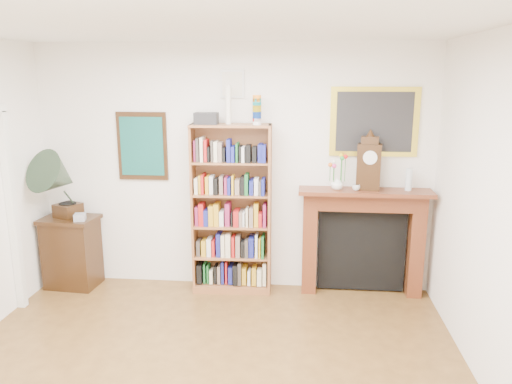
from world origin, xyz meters
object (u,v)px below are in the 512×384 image
Objects in this scene: side_cabinet at (72,252)px; bottle_left at (409,180)px; gramophone at (59,180)px; bottle_right at (409,181)px; mantel_clock at (369,164)px; teacup at (356,187)px; cd_stack at (80,217)px; flower_vase at (337,183)px; bookshelf at (231,200)px; fireplace at (363,232)px.

bottle_left is (3.83, 0.11, 0.92)m from side_cabinet.
gramophone is 3.86m from bottle_right.
teacup is (-0.13, -0.05, -0.25)m from mantel_clock.
cd_stack reaches higher than side_cabinet.
flower_vase is (2.87, 0.18, 0.41)m from cd_stack.
mantel_clock is at bearing 3.57° from cd_stack.
flower_vase is at bearing 5.83° from side_cabinet.
bookshelf is 1.96m from bottle_right.
bookshelf reaches higher than bottle_left.
bookshelf is 1.39m from teacup.
mantel_clock is 0.48m from bottle_right.
bottle_left is at bearing 11.42° from mantel_clock.
cd_stack is 3.68m from bottle_right.
bottle_right is at bearing 2.16° from flower_vase.
bookshelf is 3.80× the size of mantel_clock.
side_cabinet is 9.88× the size of teacup.
bookshelf is 18.48× the size of cd_stack.
cd_stack is at bearing -25.71° from side_cabinet.
gramophone is at bearing -175.40° from fireplace.
teacup is (3.26, 0.04, 0.84)m from side_cabinet.
bookshelf reaches higher than fireplace.
gramophone reaches higher than cd_stack.
bottle_right is (0.46, -0.03, 0.60)m from fireplace.
mantel_clock is 0.46m from bottle_left.
teacup is at bearing -173.97° from bottle_right.
mantel_clock reaches higher than flower_vase.
fireplace reaches higher than cd_stack.
bookshelf is at bearing 5.73° from cd_stack.
cd_stack is 2.91m from flower_vase.
bottle_right is at bearing -3.65° from fireplace.
teacup reaches higher than fireplace.
teacup reaches higher than cd_stack.
flower_vase reaches higher than fireplace.
mantel_clock is at bearing 3.35° from flower_vase.
fireplace is 12.10× the size of cd_stack.
mantel_clock reaches higher than fireplace.
cd_stack is 0.60× the size of bottle_right.
side_cabinet is at bearing -177.13° from fireplace.
bottle_right is at bearing -1.49° from bookshelf.
bottle_right is at bearing 11.13° from mantel_clock.
side_cabinet is (-1.89, -0.06, -0.66)m from bookshelf.
teacup is (3.28, 0.15, -0.05)m from gramophone.
flower_vase is 0.70× the size of bottle_right.
cd_stack is (-1.71, -0.17, -0.20)m from bookshelf.
mantel_clock is (3.39, 0.09, 1.09)m from side_cabinet.
mantel_clock reaches higher than bottle_left.
cd_stack is at bearing -176.67° from bottle_left.
cd_stack is at bearing -166.54° from mantel_clock.
cd_stack is 0.85× the size of flower_vase.
gramophone is at bearing 179.12° from cd_stack.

